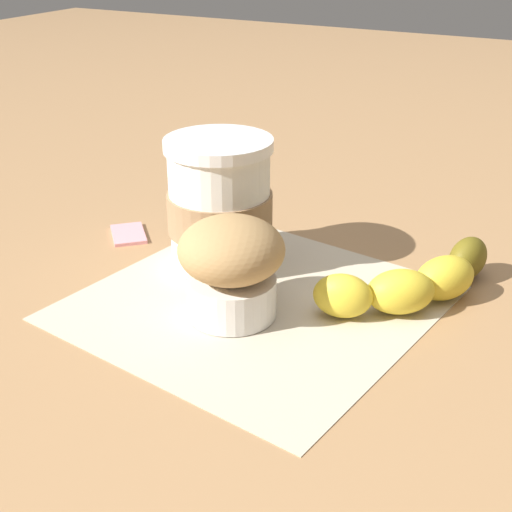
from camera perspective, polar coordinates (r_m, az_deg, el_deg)
ground_plane at (r=0.60m, az=-0.00°, el=-3.78°), size 3.00×3.00×0.00m
paper_napkin at (r=0.60m, az=-0.00°, el=-3.72°), size 0.31×0.31×0.00m
coffee_cup at (r=0.64m, az=-2.92°, el=4.13°), size 0.10×0.10×0.12m
muffin at (r=0.56m, az=-1.97°, el=-0.69°), size 0.08×0.08×0.08m
banana at (r=0.61m, az=12.76°, el=-1.97°), size 0.12×0.16×0.04m
sugar_packet at (r=0.73m, az=-10.18°, el=1.86°), size 0.06×0.06×0.01m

